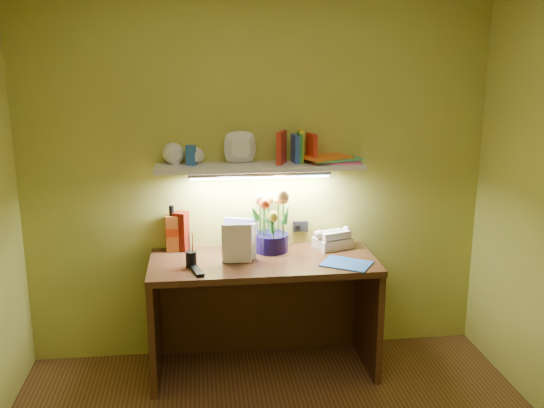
{
  "coord_description": "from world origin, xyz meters",
  "views": [
    {
      "loc": [
        -0.38,
        -2.32,
        2.0
      ],
      "look_at": [
        0.07,
        1.35,
        1.06
      ],
      "focal_mm": 40.0,
      "sensor_mm": 36.0,
      "label": 1
    }
  ],
  "objects_px": {
    "desk_clock": "(335,239)",
    "whisky_bottle": "(172,228)",
    "desk": "(264,315)",
    "flower_bouquet": "(271,221)",
    "telephone": "(333,238)"
  },
  "relations": [
    {
      "from": "desk",
      "to": "telephone",
      "type": "bearing_deg",
      "value": 20.73
    },
    {
      "from": "whisky_bottle",
      "to": "flower_bouquet",
      "type": "bearing_deg",
      "value": -7.65
    },
    {
      "from": "desk",
      "to": "desk_clock",
      "type": "bearing_deg",
      "value": 24.27
    },
    {
      "from": "whisky_bottle",
      "to": "desk",
      "type": "bearing_deg",
      "value": -24.05
    },
    {
      "from": "desk_clock",
      "to": "whisky_bottle",
      "type": "xyz_separation_m",
      "value": [
        -1.07,
        0.02,
        0.11
      ]
    },
    {
      "from": "desk_clock",
      "to": "whisky_bottle",
      "type": "relative_size",
      "value": 0.26
    },
    {
      "from": "desk_clock",
      "to": "whisky_bottle",
      "type": "distance_m",
      "value": 1.07
    },
    {
      "from": "desk",
      "to": "whisky_bottle",
      "type": "height_order",
      "value": "whisky_bottle"
    },
    {
      "from": "flower_bouquet",
      "to": "desk_clock",
      "type": "bearing_deg",
      "value": 8.06
    },
    {
      "from": "desk",
      "to": "desk_clock",
      "type": "distance_m",
      "value": 0.69
    },
    {
      "from": "desk",
      "to": "whisky_bottle",
      "type": "relative_size",
      "value": 4.72
    },
    {
      "from": "desk",
      "to": "flower_bouquet",
      "type": "xyz_separation_m",
      "value": [
        0.07,
        0.17,
        0.57
      ]
    },
    {
      "from": "desk",
      "to": "whisky_bottle",
      "type": "xyz_separation_m",
      "value": [
        -0.56,
        0.25,
        0.52
      ]
    },
    {
      "from": "flower_bouquet",
      "to": "whisky_bottle",
      "type": "bearing_deg",
      "value": 172.35
    },
    {
      "from": "desk_clock",
      "to": "whisky_bottle",
      "type": "bearing_deg",
      "value": 174.57
    }
  ]
}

